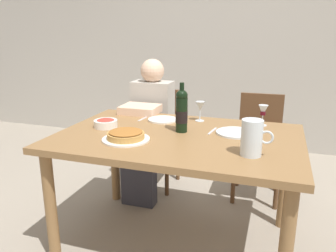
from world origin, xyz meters
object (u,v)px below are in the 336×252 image
object	(u,v)px
dinner_plate_right_setting	(236,133)
chair_right	(259,139)
water_pitcher	(252,140)
wine_bottle	(182,111)
chair_left	(158,131)
salad_bowl	(106,123)
dining_table	(178,149)
baked_tart	(126,136)
wine_glass_right_diner	(263,111)
dinner_plate_left_setting	(163,120)
diner_left	(148,125)
wine_glass_left_diner	(200,107)

from	to	relation	value
dinner_plate_right_setting	chair_right	distance (m)	0.82
water_pitcher	wine_bottle	bearing A→B (deg)	147.24
chair_left	dinner_plate_right_setting	bearing A→B (deg)	137.43
wine_bottle	chair_right	bearing A→B (deg)	61.86
dinner_plate_right_setting	chair_left	world-z (taller)	chair_left
wine_bottle	salad_bowl	world-z (taller)	wine_bottle
dining_table	baked_tart	distance (m)	0.35
wine_glass_right_diner	dinner_plate_left_setting	bearing A→B (deg)	-172.85
wine_glass_right_diner	dinner_plate_right_setting	xyz separation A→B (m)	(-0.15, -0.24, -0.09)
dinner_plate_left_setting	diner_left	size ratio (longest dim) A/B	0.18
wine_bottle	wine_glass_left_diner	world-z (taller)	wine_bottle
baked_tart	diner_left	xyz separation A→B (m)	(-0.18, 0.82, -0.17)
chair_left	dining_table	bearing A→B (deg)	117.35
water_pitcher	dinner_plate_right_setting	bearing A→B (deg)	108.80
water_pitcher	baked_tart	world-z (taller)	water_pitcher
water_pitcher	chair_right	bearing A→B (deg)	90.68
dining_table	diner_left	world-z (taller)	diner_left
dining_table	dinner_plate_left_setting	world-z (taller)	dinner_plate_left_setting
dinner_plate_right_setting	diner_left	world-z (taller)	diner_left
wine_glass_left_diner	diner_left	xyz separation A→B (m)	(-0.50, 0.25, -0.25)
dinner_plate_right_setting	chair_right	bearing A→B (deg)	81.85
salad_bowl	dinner_plate_left_setting	bearing A→B (deg)	43.19
wine_bottle	water_pitcher	xyz separation A→B (m)	(0.46, -0.30, -0.05)
wine_bottle	diner_left	distance (m)	0.77
wine_glass_left_diner	chair_right	world-z (taller)	wine_glass_left_diner
water_pitcher	dinner_plate_left_setting	size ratio (longest dim) A/B	0.89
water_pitcher	salad_bowl	world-z (taller)	water_pitcher
wine_bottle	chair_right	size ratio (longest dim) A/B	0.36
salad_bowl	wine_bottle	bearing A→B (deg)	6.88
wine_glass_right_diner	wine_glass_left_diner	bearing A→B (deg)	-178.03
wine_bottle	water_pitcher	distance (m)	0.55
wine_bottle	water_pitcher	size ratio (longest dim) A/B	1.66
wine_bottle	chair_left	xyz separation A→B (m)	(-0.45, 0.79, -0.40)
dinner_plate_right_setting	salad_bowl	bearing A→B (deg)	-171.39
chair_left	water_pitcher	bearing A→B (deg)	129.95
dinner_plate_left_setting	diner_left	bearing A→B (deg)	127.02
wine_bottle	chair_left	bearing A→B (deg)	119.98
water_pitcher	chair_right	xyz separation A→B (m)	(-0.01, 1.13, -0.35)
water_pitcher	baked_tart	bearing A→B (deg)	177.96
wine_bottle	chair_right	distance (m)	1.03
chair_right	diner_left	bearing A→B (deg)	16.33
water_pitcher	dinner_plate_left_setting	xyz separation A→B (m)	(-0.67, 0.52, -0.08)
dinner_plate_left_setting	dinner_plate_right_setting	size ratio (longest dim) A/B	0.86
chair_right	wine_glass_left_diner	bearing A→B (deg)	52.33
baked_tart	dinner_plate_right_setting	world-z (taller)	baked_tart
diner_left	chair_right	distance (m)	0.95
wine_glass_left_diner	chair_left	size ratio (longest dim) A/B	0.16
wine_glass_left_diner	water_pitcher	bearing A→B (deg)	-55.27
wine_glass_left_diner	wine_glass_right_diner	xyz separation A→B (m)	(0.43, 0.01, -0.00)
chair_left	wine_glass_left_diner	bearing A→B (deg)	135.52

